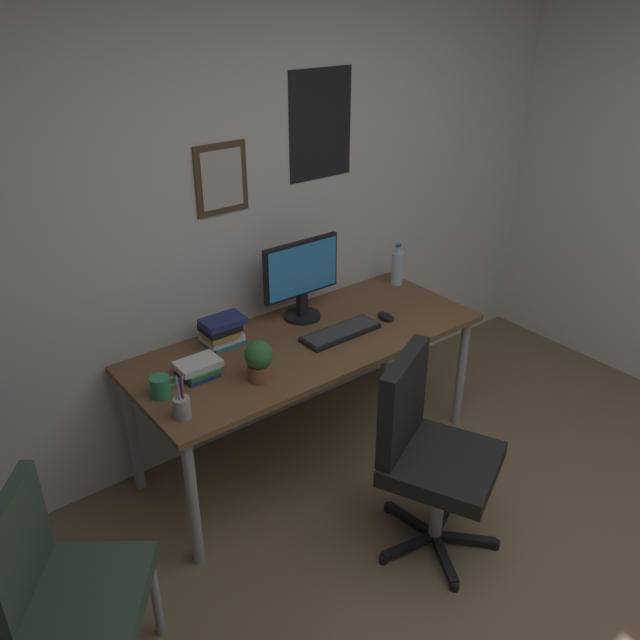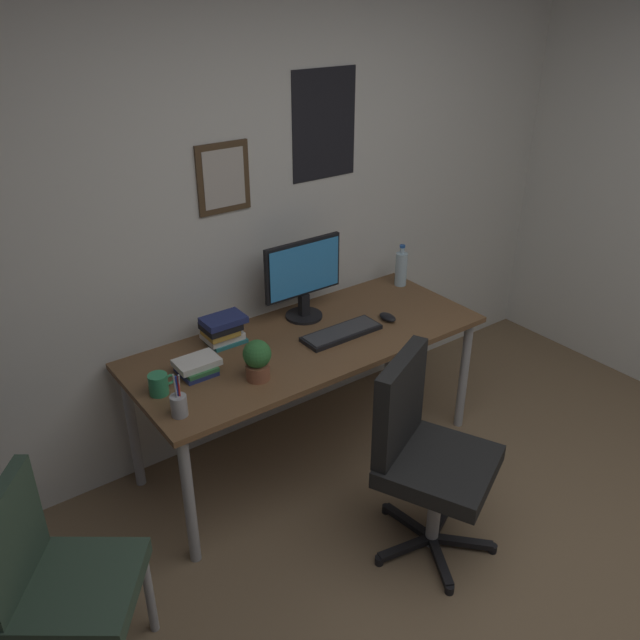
{
  "view_description": "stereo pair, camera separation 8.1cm",
  "coord_description": "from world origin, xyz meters",
  "px_view_note": "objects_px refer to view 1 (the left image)",
  "views": [
    {
      "loc": [
        -1.8,
        -0.64,
        2.34
      ],
      "look_at": [
        -0.06,
        1.6,
        0.87
      ],
      "focal_mm": 36.83,
      "sensor_mm": 36.0,
      "label": 1
    },
    {
      "loc": [
        -1.74,
        -0.69,
        2.34
      ],
      "look_at": [
        -0.06,
        1.6,
        0.87
      ],
      "focal_mm": 36.83,
      "sensor_mm": 36.0,
      "label": 2
    }
  ],
  "objects_px": {
    "side_chair": "(63,583)",
    "book_stack_left": "(222,331)",
    "potted_plant": "(259,360)",
    "office_chair": "(426,446)",
    "pen_cup": "(182,407)",
    "book_stack_right": "(198,368)",
    "coffee_mug_near": "(161,387)",
    "keyboard": "(341,332)",
    "monitor": "(301,276)",
    "water_bottle": "(397,267)",
    "computer_mouse": "(386,316)"
  },
  "relations": [
    {
      "from": "coffee_mug_near",
      "to": "pen_cup",
      "type": "relative_size",
      "value": 0.62
    },
    {
      "from": "monitor",
      "to": "potted_plant",
      "type": "height_order",
      "value": "monitor"
    },
    {
      "from": "pen_cup",
      "to": "book_stack_left",
      "type": "bearing_deg",
      "value": 44.29
    },
    {
      "from": "computer_mouse",
      "to": "coffee_mug_near",
      "type": "relative_size",
      "value": 0.89
    },
    {
      "from": "coffee_mug_near",
      "to": "book_stack_right",
      "type": "xyz_separation_m",
      "value": [
        0.21,
        0.05,
        -0.01
      ]
    },
    {
      "from": "potted_plant",
      "to": "monitor",
      "type": "bearing_deg",
      "value": 36.21
    },
    {
      "from": "book_stack_right",
      "to": "book_stack_left",
      "type": "bearing_deg",
      "value": 37.48
    },
    {
      "from": "office_chair",
      "to": "keyboard",
      "type": "xyz_separation_m",
      "value": [
        0.13,
        0.75,
        0.21
      ]
    },
    {
      "from": "book_stack_left",
      "to": "book_stack_right",
      "type": "relative_size",
      "value": 1.05
    },
    {
      "from": "book_stack_left",
      "to": "office_chair",
      "type": "bearing_deg",
      "value": -68.59
    },
    {
      "from": "water_bottle",
      "to": "pen_cup",
      "type": "bearing_deg",
      "value": -165.14
    },
    {
      "from": "office_chair",
      "to": "coffee_mug_near",
      "type": "bearing_deg",
      "value": 136.8
    },
    {
      "from": "book_stack_left",
      "to": "book_stack_right",
      "type": "bearing_deg",
      "value": -142.52
    },
    {
      "from": "coffee_mug_near",
      "to": "side_chair",
      "type": "bearing_deg",
      "value": -141.02
    },
    {
      "from": "side_chair",
      "to": "monitor",
      "type": "xyz_separation_m",
      "value": [
        1.59,
        0.76,
        0.46
      ]
    },
    {
      "from": "keyboard",
      "to": "side_chair",
      "type": "bearing_deg",
      "value": -163.68
    },
    {
      "from": "monitor",
      "to": "book_stack_right",
      "type": "bearing_deg",
      "value": -166.17
    },
    {
      "from": "keyboard",
      "to": "pen_cup",
      "type": "distance_m",
      "value": 0.99
    },
    {
      "from": "coffee_mug_near",
      "to": "computer_mouse",
      "type": "bearing_deg",
      "value": -3.02
    },
    {
      "from": "coffee_mug_near",
      "to": "potted_plant",
      "type": "xyz_separation_m",
      "value": [
        0.41,
        -0.15,
        0.06
      ]
    },
    {
      "from": "book_stack_right",
      "to": "coffee_mug_near",
      "type": "bearing_deg",
      "value": -165.89
    },
    {
      "from": "potted_plant",
      "to": "book_stack_right",
      "type": "height_order",
      "value": "potted_plant"
    },
    {
      "from": "office_chair",
      "to": "potted_plant",
      "type": "distance_m",
      "value": 0.83
    },
    {
      "from": "side_chair",
      "to": "book_stack_left",
      "type": "relative_size",
      "value": 4.18
    },
    {
      "from": "book_stack_left",
      "to": "book_stack_right",
      "type": "distance_m",
      "value": 0.3
    },
    {
      "from": "book_stack_right",
      "to": "computer_mouse",
      "type": "bearing_deg",
      "value": -6.44
    },
    {
      "from": "office_chair",
      "to": "water_bottle",
      "type": "height_order",
      "value": "water_bottle"
    },
    {
      "from": "side_chair",
      "to": "coffee_mug_near",
      "type": "height_order",
      "value": "side_chair"
    },
    {
      "from": "keyboard",
      "to": "pen_cup",
      "type": "xyz_separation_m",
      "value": [
        -0.98,
        -0.15,
        0.04
      ]
    },
    {
      "from": "computer_mouse",
      "to": "pen_cup",
      "type": "distance_m",
      "value": 1.28
    },
    {
      "from": "water_bottle",
      "to": "office_chair",
      "type": "bearing_deg",
      "value": -127.61
    },
    {
      "from": "pen_cup",
      "to": "book_stack_left",
      "type": "relative_size",
      "value": 0.96
    },
    {
      "from": "office_chair",
      "to": "potted_plant",
      "type": "xyz_separation_m",
      "value": [
        -0.44,
        0.64,
        0.3
      ]
    },
    {
      "from": "coffee_mug_near",
      "to": "pen_cup",
      "type": "height_order",
      "value": "pen_cup"
    },
    {
      "from": "keyboard",
      "to": "water_bottle",
      "type": "relative_size",
      "value": 1.7
    },
    {
      "from": "side_chair",
      "to": "keyboard",
      "type": "height_order",
      "value": "side_chair"
    },
    {
      "from": "side_chair",
      "to": "book_stack_right",
      "type": "bearing_deg",
      "value": 33.93
    },
    {
      "from": "coffee_mug_near",
      "to": "keyboard",
      "type": "bearing_deg",
      "value": -2.97
    },
    {
      "from": "office_chair",
      "to": "pen_cup",
      "type": "relative_size",
      "value": 4.75
    },
    {
      "from": "keyboard",
      "to": "book_stack_right",
      "type": "bearing_deg",
      "value": 172.3
    },
    {
      "from": "potted_plant",
      "to": "side_chair",
      "type": "bearing_deg",
      "value": -160.6
    },
    {
      "from": "keyboard",
      "to": "office_chair",
      "type": "bearing_deg",
      "value": -99.62
    },
    {
      "from": "water_bottle",
      "to": "book_stack_right",
      "type": "bearing_deg",
      "value": -172.77
    },
    {
      "from": "monitor",
      "to": "keyboard",
      "type": "height_order",
      "value": "monitor"
    },
    {
      "from": "coffee_mug_near",
      "to": "potted_plant",
      "type": "height_order",
      "value": "potted_plant"
    },
    {
      "from": "computer_mouse",
      "to": "water_bottle",
      "type": "relative_size",
      "value": 0.44
    },
    {
      "from": "office_chair",
      "to": "side_chair",
      "type": "bearing_deg",
      "value": 169.78
    },
    {
      "from": "side_chair",
      "to": "pen_cup",
      "type": "relative_size",
      "value": 4.38
    },
    {
      "from": "coffee_mug_near",
      "to": "potted_plant",
      "type": "distance_m",
      "value": 0.44
    },
    {
      "from": "potted_plant",
      "to": "water_bottle",
      "type": "bearing_deg",
      "value": 17.45
    }
  ]
}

